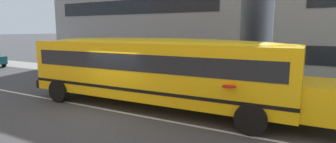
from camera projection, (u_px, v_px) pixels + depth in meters
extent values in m
plane|color=#424244|center=(115.00, 111.00, 11.35)|extent=(400.00, 400.00, 0.00)
cube|color=gray|center=(190.00, 82.00, 17.79)|extent=(120.00, 3.00, 0.01)
cube|color=silver|center=(115.00, 111.00, 11.35)|extent=(110.00, 0.16, 0.01)
cube|color=yellow|center=(154.00, 69.00, 11.69)|extent=(11.63, 2.96, 2.31)
cube|color=yellow|center=(330.00, 101.00, 8.74)|extent=(1.74, 2.25, 1.16)
cube|color=black|center=(59.00, 80.00, 14.53)|extent=(0.29, 2.63, 0.38)
cube|color=black|center=(153.00, 60.00, 11.63)|extent=(10.94, 2.98, 0.67)
cube|color=black|center=(154.00, 85.00, 11.80)|extent=(11.65, 2.99, 0.13)
ellipsoid|color=yellow|center=(153.00, 42.00, 11.52)|extent=(11.16, 2.73, 0.38)
cylinder|color=red|center=(229.00, 87.00, 8.70)|extent=(0.48, 0.48, 0.03)
cylinder|color=black|center=(264.00, 101.00, 11.00)|extent=(1.06, 0.32, 1.05)
cylinder|color=black|center=(251.00, 119.00, 8.70)|extent=(1.06, 0.32, 1.05)
cylinder|color=black|center=(98.00, 82.00, 15.03)|extent=(1.06, 0.32, 1.05)
cylinder|color=black|center=(59.00, 91.00, 12.73)|extent=(1.06, 0.32, 1.05)
cylinder|color=black|center=(4.00, 64.00, 24.92)|extent=(0.60, 0.18, 0.60)
cube|color=black|center=(130.00, 48.00, 21.63)|extent=(14.60, 0.04, 1.10)
cube|color=black|center=(129.00, 7.00, 21.14)|extent=(14.60, 0.04, 1.10)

